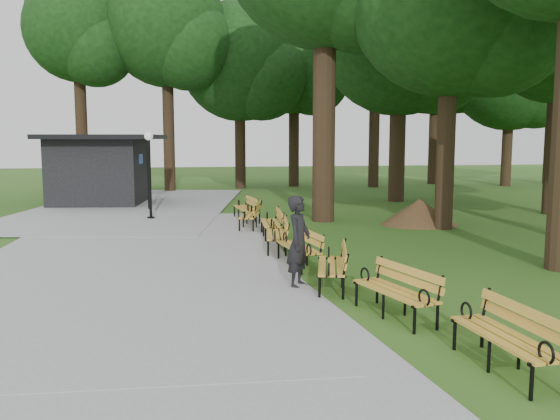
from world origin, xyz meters
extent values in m
plane|color=#2A5518|center=(0.00, 0.00, 0.00)|extent=(100.00, 100.00, 0.00)
cube|color=#969698|center=(-4.00, 3.00, 0.03)|extent=(12.00, 38.00, 0.06)
imported|color=black|center=(-0.33, -0.59, 0.93)|extent=(0.72, 0.81, 1.85)
cylinder|color=black|center=(-3.86, 9.89, 1.48)|extent=(0.10, 0.10, 2.97)
sphere|color=white|center=(-3.86, 9.89, 3.06)|extent=(0.32, 0.32, 0.32)
cone|color=#47301C|center=(5.42, 7.10, 0.45)|extent=(2.25, 2.25, 0.90)
cylinder|color=black|center=(5.84, 6.10, 3.46)|extent=(0.60, 0.60, 6.92)
cylinder|color=black|center=(2.34, 8.51, 4.41)|extent=(0.80, 0.80, 8.83)
cylinder|color=black|center=(7.33, 14.51, 3.58)|extent=(0.76, 0.76, 7.16)
sphere|color=black|center=(7.33, 14.51, 7.83)|extent=(7.61, 7.61, 7.61)
cylinder|color=black|center=(11.68, 9.07, 3.20)|extent=(0.56, 0.56, 6.41)
sphere|color=black|center=(11.68, 9.07, 7.01)|extent=(5.37, 5.37, 5.37)
camera|label=1|loc=(-2.49, -11.73, 2.97)|focal=37.08mm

